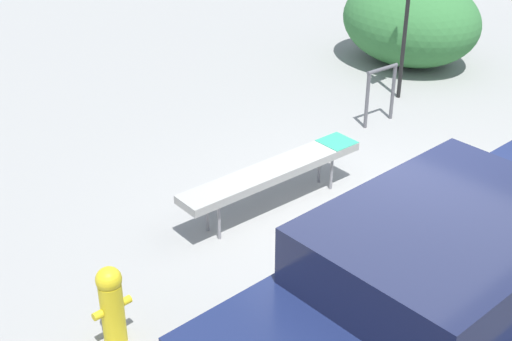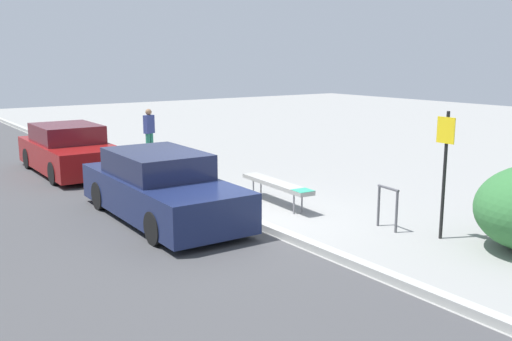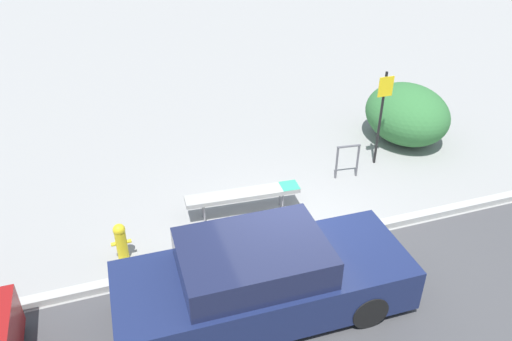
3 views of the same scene
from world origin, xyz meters
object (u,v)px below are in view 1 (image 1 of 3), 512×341
fire_hydrant (112,303)px  parked_car_near (452,286)px  bench (274,171)px  bike_rack (381,89)px  sign_post (408,7)px

fire_hydrant → parked_car_near: parked_car_near is taller
bench → bike_rack: size_ratio=2.85×
fire_hydrant → parked_car_near: size_ratio=0.16×
bench → parked_car_near: size_ratio=0.51×
bike_rack → sign_post: size_ratio=0.36×
sign_post → bench: bearing=-165.0°
bench → sign_post: bearing=18.7°
fire_hydrant → parked_car_near: 2.80m
bike_rack → parked_car_near: size_ratio=0.18×
bike_rack → sign_post: bearing=20.3°
fire_hydrant → parked_car_near: bearing=-44.3°
bench → fire_hydrant: (-2.49, -0.62, -0.06)m
bench → parked_car_near: (-0.49, -2.57, 0.16)m
sign_post → parked_car_near: bearing=-139.2°
bench → sign_post: (3.61, 0.97, 0.91)m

